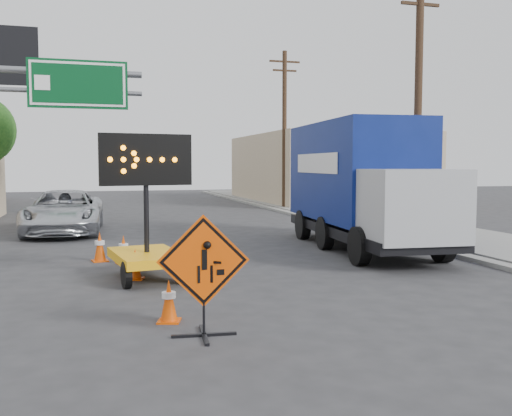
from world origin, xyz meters
name	(u,v)px	position (x,y,z in m)	size (l,w,h in m)	color
ground	(293,355)	(0.00, 0.00, 0.00)	(100.00, 100.00, 0.00)	#2D2D30
curb_right	(334,224)	(7.20, 15.00, 0.06)	(0.40, 60.00, 0.12)	gray
sidewalk_right	(383,222)	(9.50, 15.00, 0.07)	(4.00, 60.00, 0.15)	gray
building_right_far	(324,168)	(13.00, 30.00, 2.30)	(10.00, 14.00, 4.60)	tan
highway_gantry	(45,104)	(-4.43, 17.96, 5.07)	(6.18, 0.38, 6.90)	slate
utility_pole_near	(418,102)	(8.00, 10.00, 4.68)	(1.80, 0.26, 9.00)	#3F291B
utility_pole_far	(284,128)	(8.00, 24.00, 4.68)	(1.80, 0.26, 9.00)	#3F291B
construction_sign	(204,273)	(-1.01, 1.16, 0.97)	(1.39, 0.99, 1.85)	black
arrow_board	(147,247)	(-1.45, 5.74, 0.72)	(2.05, 2.47, 3.26)	#F7A90D
pickup_truck	(64,212)	(-3.66, 15.29, 0.81)	(2.69, 5.83, 1.62)	silver
box_truck	(361,191)	(5.30, 8.70, 1.76)	(3.11, 8.33, 3.88)	black
cone_a	(169,301)	(-1.42, 2.10, 0.35)	(0.45, 0.45, 0.71)	#DB4704
cone_b	(135,264)	(-1.71, 5.79, 0.35)	(0.44, 0.44, 0.71)	#DB4704
cone_c	(124,249)	(-1.86, 7.95, 0.37)	(0.45, 0.45, 0.75)	#DB4704
cone_d	(100,247)	(-2.45, 8.48, 0.40)	(0.47, 0.47, 0.79)	#DB4704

